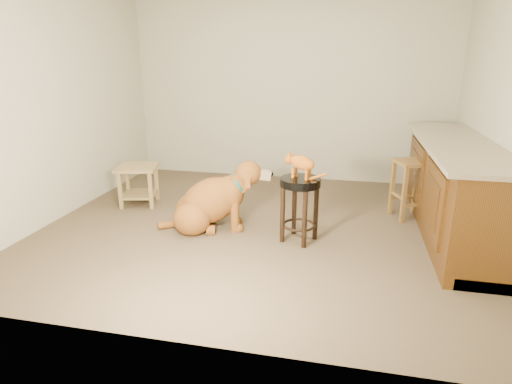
% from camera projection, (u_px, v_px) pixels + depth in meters
% --- Properties ---
extents(floor, '(4.50, 4.00, 0.01)m').
position_uv_depth(floor, '(260.00, 227.00, 4.56)').
color(floor, brown).
rests_on(floor, ground).
extents(room_shell, '(4.54, 4.04, 2.62)m').
position_uv_depth(room_shell, '(261.00, 63.00, 4.05)').
color(room_shell, '#AEAA8C').
rests_on(room_shell, ground).
extents(cabinet_run, '(0.70, 2.56, 0.94)m').
position_uv_depth(cabinet_run, '(455.00, 191.00, 4.31)').
color(cabinet_run, '#492A0D').
rests_on(cabinet_run, ground).
extents(padded_stool, '(0.42, 0.42, 0.64)m').
position_uv_depth(padded_stool, '(300.00, 197.00, 4.09)').
color(padded_stool, black).
rests_on(padded_stool, ground).
extents(wood_stool, '(0.46, 0.46, 0.66)m').
position_uv_depth(wood_stool, '(410.00, 189.00, 4.72)').
color(wood_stool, brown).
rests_on(wood_stool, ground).
extents(side_table, '(0.56, 0.56, 0.48)m').
position_uv_depth(side_table, '(138.00, 179.00, 5.16)').
color(side_table, olive).
rests_on(side_table, ground).
extents(golden_retriever, '(1.18, 0.70, 0.77)m').
position_uv_depth(golden_retriever, '(211.00, 202.00, 4.43)').
color(golden_retriever, brown).
rests_on(golden_retriever, ground).
extents(tabby_kitten, '(0.42, 0.21, 0.27)m').
position_uv_depth(tabby_kitten, '(300.00, 163.00, 3.99)').
color(tabby_kitten, '#9A4B0F').
rests_on(tabby_kitten, padded_stool).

